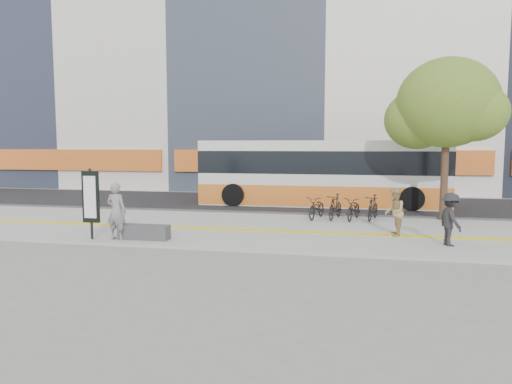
% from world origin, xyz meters
% --- Properties ---
extents(ground, '(120.00, 120.00, 0.00)m').
position_xyz_m(ground, '(0.00, 0.00, 0.00)').
color(ground, slate).
rests_on(ground, ground).
extents(sidewalk, '(40.00, 7.00, 0.08)m').
position_xyz_m(sidewalk, '(0.00, 1.50, 0.04)').
color(sidewalk, gray).
rests_on(sidewalk, ground).
extents(tactile_strip, '(40.00, 0.45, 0.01)m').
position_xyz_m(tactile_strip, '(0.00, 1.00, 0.09)').
color(tactile_strip, yellow).
rests_on(tactile_strip, sidewalk).
extents(street, '(40.00, 8.00, 0.06)m').
position_xyz_m(street, '(0.00, 9.00, 0.03)').
color(street, black).
rests_on(street, ground).
extents(curb, '(40.00, 0.25, 0.14)m').
position_xyz_m(curb, '(0.00, 5.00, 0.07)').
color(curb, '#3A3A3C').
rests_on(curb, ground).
extents(bench, '(1.60, 0.45, 0.45)m').
position_xyz_m(bench, '(-2.60, -1.20, 0.30)').
color(bench, '#3A3A3C').
rests_on(bench, sidewalk).
extents(signboard, '(0.55, 0.10, 2.20)m').
position_xyz_m(signboard, '(-4.20, -1.51, 1.37)').
color(signboard, black).
rests_on(signboard, sidewalk).
extents(street_tree, '(4.40, 3.80, 6.31)m').
position_xyz_m(street_tree, '(7.18, 4.82, 4.51)').
color(street_tree, '#382519').
rests_on(street_tree, sidewalk).
extents(bus, '(11.82, 2.80, 3.15)m').
position_xyz_m(bus, '(2.21, 8.50, 1.54)').
color(bus, silver).
rests_on(bus, street).
extents(bicycle_row, '(3.08, 1.78, 0.99)m').
position_xyz_m(bicycle_row, '(3.40, 4.00, 0.55)').
color(bicycle_row, black).
rests_on(bicycle_row, sidewalk).
extents(seated_woman, '(0.68, 0.48, 1.77)m').
position_xyz_m(seated_woman, '(-3.40, -1.41, 0.97)').
color(seated_woman, black).
rests_on(seated_woman, sidewalk).
extents(pedestrian_tan, '(0.63, 0.78, 1.55)m').
position_xyz_m(pedestrian_tan, '(5.05, 0.96, 0.86)').
color(pedestrian_tan, tan).
rests_on(pedestrian_tan, sidewalk).
extents(pedestrian_dark, '(0.85, 1.13, 1.55)m').
position_xyz_m(pedestrian_dark, '(6.51, -0.26, 0.85)').
color(pedestrian_dark, black).
rests_on(pedestrian_dark, sidewalk).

